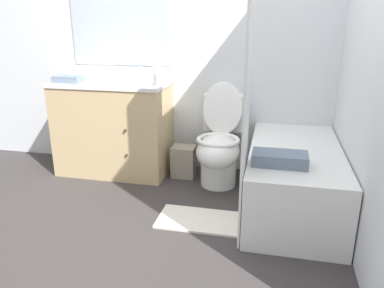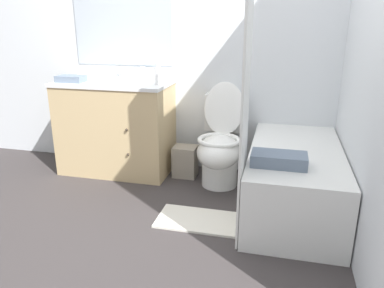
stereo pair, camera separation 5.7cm
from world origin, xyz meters
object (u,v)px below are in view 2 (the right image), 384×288
(vanity_cabinet, at_px, (116,126))
(bathtub, at_px, (294,179))
(hand_towel_folded, at_px, (71,79))
(soap_dispenser, at_px, (158,75))
(wastebasket, at_px, (185,161))
(tissue_box, at_px, (143,74))
(sink_faucet, at_px, (122,75))
(bath_mat, at_px, (198,220))
(bath_towel_folded, at_px, (279,159))
(toilet, at_px, (221,145))

(vanity_cabinet, relative_size, bathtub, 0.76)
(hand_towel_folded, bearing_deg, soap_dispenser, 5.24)
(wastebasket, relative_size, soap_dispenser, 1.62)
(vanity_cabinet, distance_m, bathtub, 1.69)
(tissue_box, bearing_deg, wastebasket, -20.25)
(vanity_cabinet, height_order, wastebasket, vanity_cabinet)
(hand_towel_folded, bearing_deg, wastebasket, 6.96)
(sink_faucet, xyz_separation_m, bath_mat, (0.97, -0.97, -0.88))
(wastebasket, xyz_separation_m, bath_towel_folded, (0.84, -0.77, 0.38))
(sink_faucet, xyz_separation_m, tissue_box, (0.22, -0.03, 0.02))
(wastebasket, xyz_separation_m, tissue_box, (-0.44, 0.16, 0.76))
(bath_mat, bearing_deg, vanity_cabinet, 141.35)
(sink_faucet, bearing_deg, toilet, -15.37)
(hand_towel_folded, bearing_deg, toilet, 1.53)
(tissue_box, relative_size, bath_towel_folded, 0.41)
(vanity_cabinet, height_order, bath_towel_folded, vanity_cabinet)
(toilet, distance_m, hand_towel_folded, 1.46)
(bathtub, bearing_deg, wastebasket, 156.72)
(toilet, distance_m, bath_mat, 0.78)
(bathtub, distance_m, bath_towel_folded, 0.47)
(vanity_cabinet, bearing_deg, bathtub, -14.07)
(sink_faucet, relative_size, hand_towel_folded, 0.58)
(sink_faucet, height_order, bath_towel_folded, sink_faucet)
(bathtub, xyz_separation_m, soap_dispenser, (-1.19, 0.36, 0.69))
(toilet, height_order, bath_mat, toilet)
(toilet, height_order, soap_dispenser, soap_dispenser)
(vanity_cabinet, bearing_deg, toilet, -4.66)
(soap_dispenser, bearing_deg, sink_faucet, 151.31)
(wastebasket, height_order, bath_towel_folded, bath_towel_folded)
(soap_dispenser, bearing_deg, tissue_box, 135.36)
(sink_faucet, bearing_deg, bath_towel_folded, -32.57)
(bathtub, distance_m, wastebasket, 1.05)
(bathtub, relative_size, tissue_box, 9.30)
(vanity_cabinet, relative_size, toilet, 1.17)
(bathtub, xyz_separation_m, bath_towel_folded, (-0.12, -0.36, 0.28))
(bathtub, height_order, bath_mat, bathtub)
(vanity_cabinet, distance_m, hand_towel_folded, 0.58)
(vanity_cabinet, relative_size, hand_towel_folded, 4.19)
(bath_towel_folded, distance_m, bath_mat, 0.74)
(wastebasket, xyz_separation_m, soap_dispenser, (-0.23, -0.05, 0.79))
(hand_towel_folded, distance_m, bath_mat, 1.72)
(toilet, height_order, bath_towel_folded, toilet)
(bathtub, bearing_deg, soap_dispenser, 163.04)
(sink_faucet, height_order, tissue_box, sink_faucet)
(vanity_cabinet, relative_size, soap_dispenser, 5.84)
(vanity_cabinet, distance_m, soap_dispenser, 0.67)
(tissue_box, bearing_deg, vanity_cabinet, -142.58)
(soap_dispenser, relative_size, bath_mat, 0.30)
(sink_faucet, bearing_deg, tissue_box, -6.53)
(toilet, bearing_deg, bath_mat, -93.13)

